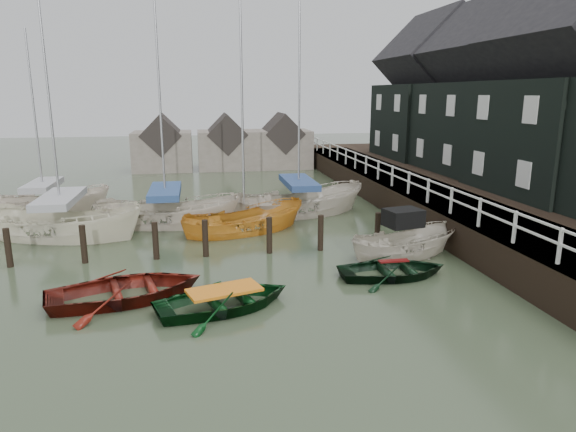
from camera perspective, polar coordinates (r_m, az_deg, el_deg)
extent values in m
plane|color=#303D27|center=(16.72, -4.72, -7.39)|extent=(120.00, 120.00, 0.00)
cube|color=black|center=(28.15, 12.82, 3.88)|extent=(3.00, 32.00, 0.20)
cube|color=silver|center=(27.45, 10.03, 5.99)|extent=(0.06, 32.00, 0.06)
cube|color=silver|center=(27.51, 9.99, 5.16)|extent=(0.06, 32.00, 0.06)
cube|color=black|center=(30.94, 22.12, 1.43)|extent=(14.00, 38.00, 1.50)
cube|color=black|center=(26.37, 28.64, 7.64)|extent=(6.40, 7.00, 5.00)
cube|color=black|center=(32.12, 20.86, 9.17)|extent=(6.00, 7.00, 5.00)
cube|color=black|center=(32.15, 21.52, 16.73)|extent=(6.11, 7.14, 6.11)
cube|color=black|center=(38.30, 15.48, 10.12)|extent=(6.40, 7.00, 5.00)
cube|color=black|center=(38.32, 15.90, 16.47)|extent=(6.52, 7.14, 6.52)
cylinder|color=black|center=(20.44, -28.60, -3.65)|extent=(0.22, 0.22, 1.80)
cylinder|color=black|center=(19.78, -21.72, -3.48)|extent=(0.22, 0.22, 1.80)
cylinder|color=black|center=(19.41, -14.48, -3.24)|extent=(0.22, 0.22, 1.80)
cylinder|color=black|center=(19.35, -9.15, -3.03)|extent=(0.22, 0.22, 1.80)
cylinder|color=black|center=(19.52, -2.09, -2.72)|extent=(0.22, 0.22, 1.80)
cylinder|color=black|center=(19.88, 3.63, -2.43)|extent=(0.22, 0.22, 1.80)
cylinder|color=black|center=(20.54, 9.89, -2.09)|extent=(0.22, 0.22, 1.80)
cube|color=#665B51|center=(41.88, -13.74, 7.04)|extent=(4.50, 4.00, 3.00)
cube|color=#282321|center=(41.76, -13.84, 8.81)|extent=(3.18, 4.08, 3.18)
cube|color=#665B51|center=(41.87, -6.84, 7.33)|extent=(4.50, 4.00, 3.00)
cube|color=#282321|center=(41.75, -6.90, 9.10)|extent=(3.18, 4.08, 3.18)
cube|color=#665B51|center=(42.36, -0.71, 7.49)|extent=(4.50, 4.00, 3.00)
cube|color=#282321|center=(42.24, -0.71, 9.25)|extent=(3.18, 4.08, 3.18)
imported|color=#5C150D|center=(16.09, -17.42, -8.85)|extent=(5.14, 4.22, 0.93)
imported|color=black|center=(14.89, -7.03, -10.16)|extent=(4.56, 3.81, 0.81)
imported|color=black|center=(17.54, 11.58, -6.62)|extent=(3.63, 2.60, 0.75)
imported|color=#BCB3A1|center=(19.68, 12.68, -4.43)|extent=(4.64, 2.52, 1.70)
cube|color=black|center=(19.47, 12.68, -0.20)|extent=(1.48, 1.24, 0.65)
imported|color=silver|center=(23.82, -23.67, -2.12)|extent=(7.69, 4.86, 2.78)
cylinder|color=#B2B2B7|center=(23.06, -25.11, 12.49)|extent=(0.10, 0.10, 9.02)
cube|color=#9B9CA1|center=(23.46, -24.05, 1.77)|extent=(4.21, 2.63, 0.30)
imported|color=beige|center=(24.45, -13.30, -0.94)|extent=(7.16, 3.67, 2.64)
cylinder|color=#B2B2B7|center=(23.72, -14.15, 13.94)|extent=(0.10, 0.10, 9.68)
cube|color=navy|center=(24.12, -13.50, 2.67)|extent=(3.93, 1.97, 0.30)
imported|color=orange|center=(22.77, -4.84, -1.68)|extent=(6.18, 3.95, 2.24)
cylinder|color=#B2B2B7|center=(21.98, -5.14, 12.76)|extent=(0.10, 0.10, 8.90)
imported|color=#BDB2A1|center=(25.92, 1.18, 0.24)|extent=(7.40, 3.91, 2.72)
cylinder|color=#B2B2B7|center=(25.22, 1.25, 13.12)|extent=(0.10, 0.10, 8.56)
cube|color=navy|center=(25.59, 1.20, 3.76)|extent=(4.06, 2.10, 0.30)
imported|color=beige|center=(28.77, -25.32, 0.26)|extent=(6.51, 2.92, 2.44)
cylinder|color=#B2B2B7|center=(28.16, -26.38, 10.46)|extent=(0.10, 0.10, 7.56)
cube|color=#999A9F|center=(28.51, -25.62, 3.13)|extent=(3.57, 1.56, 0.30)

